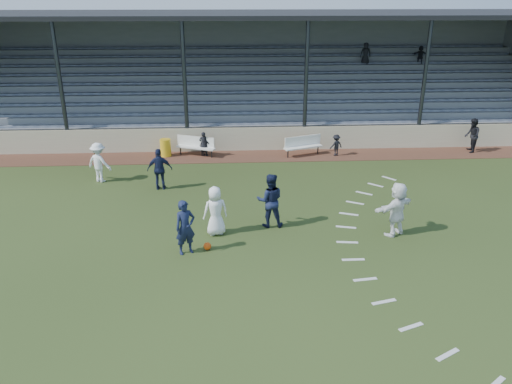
% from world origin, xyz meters
% --- Properties ---
extents(ground, '(90.00, 90.00, 0.00)m').
position_xyz_m(ground, '(0.00, 0.00, 0.00)').
color(ground, '#2B3B18').
rests_on(ground, ground).
extents(cinder_track, '(34.00, 2.00, 0.02)m').
position_xyz_m(cinder_track, '(0.00, 10.50, 0.01)').
color(cinder_track, '#502D20').
rests_on(cinder_track, ground).
extents(retaining_wall, '(34.00, 0.18, 1.20)m').
position_xyz_m(retaining_wall, '(0.00, 11.55, 0.60)').
color(retaining_wall, beige).
rests_on(retaining_wall, ground).
extents(bench_left, '(2.00, 1.19, 0.95)m').
position_xyz_m(bench_left, '(-2.55, 10.79, 0.58)').
color(bench_left, white).
rests_on(bench_left, cinder_track).
extents(bench_right, '(2.01, 1.14, 0.95)m').
position_xyz_m(bench_right, '(2.79, 10.56, 0.58)').
color(bench_right, white).
rests_on(bench_right, cinder_track).
extents(trash_bin, '(0.54, 0.54, 0.86)m').
position_xyz_m(trash_bin, '(-4.04, 10.75, 0.45)').
color(trash_bin, gold).
rests_on(trash_bin, cinder_track).
extents(football, '(0.25, 0.25, 0.25)m').
position_xyz_m(football, '(-1.64, 0.90, 0.12)').
color(football, '#E94B0D').
rests_on(football, ground).
extents(player_white_lead, '(0.94, 0.74, 1.70)m').
position_xyz_m(player_white_lead, '(-1.38, 2.01, 0.85)').
color(player_white_lead, white).
rests_on(player_white_lead, ground).
extents(player_navy_lead, '(0.76, 0.66, 1.76)m').
position_xyz_m(player_navy_lead, '(-2.28, 0.74, 0.88)').
color(player_navy_lead, '#151D3C').
rests_on(player_navy_lead, ground).
extents(player_navy_mid, '(0.95, 0.74, 1.92)m').
position_xyz_m(player_navy_mid, '(0.49, 2.55, 0.96)').
color(player_navy_mid, '#151D3C').
rests_on(player_navy_mid, ground).
extents(player_white_wing, '(1.28, 1.06, 1.72)m').
position_xyz_m(player_white_wing, '(-6.45, 7.34, 0.86)').
color(player_white_wing, white).
rests_on(player_white_wing, ground).
extents(player_navy_wing, '(1.03, 0.47, 1.73)m').
position_xyz_m(player_navy_wing, '(-3.75, 6.30, 0.86)').
color(player_navy_wing, '#151D3C').
rests_on(player_navy_wing, ground).
extents(player_white_back, '(1.74, 1.40, 1.85)m').
position_xyz_m(player_white_back, '(4.65, 1.66, 0.93)').
color(player_white_back, white).
rests_on(player_white_back, ground).
extents(official, '(0.83, 0.97, 1.72)m').
position_xyz_m(official, '(11.39, 10.58, 0.88)').
color(official, black).
rests_on(official, cinder_track).
extents(sub_left_near, '(0.48, 0.36, 1.21)m').
position_xyz_m(sub_left_near, '(-2.14, 10.68, 0.63)').
color(sub_left_near, black).
rests_on(sub_left_near, cinder_track).
extents(sub_left_far, '(0.63, 0.39, 1.01)m').
position_xyz_m(sub_left_far, '(-2.06, 10.66, 0.52)').
color(sub_left_far, black).
rests_on(sub_left_far, cinder_track).
extents(sub_right, '(0.79, 0.63, 1.07)m').
position_xyz_m(sub_right, '(4.42, 10.37, 0.55)').
color(sub_right, black).
rests_on(sub_right, cinder_track).
extents(grandstand, '(34.60, 9.00, 6.61)m').
position_xyz_m(grandstand, '(0.01, 16.26, 2.20)').
color(grandstand, gray).
rests_on(grandstand, ground).
extents(penalty_arc, '(3.89, 14.63, 0.01)m').
position_xyz_m(penalty_arc, '(4.12, 0.00, 0.01)').
color(penalty_arc, silver).
rests_on(penalty_arc, ground).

